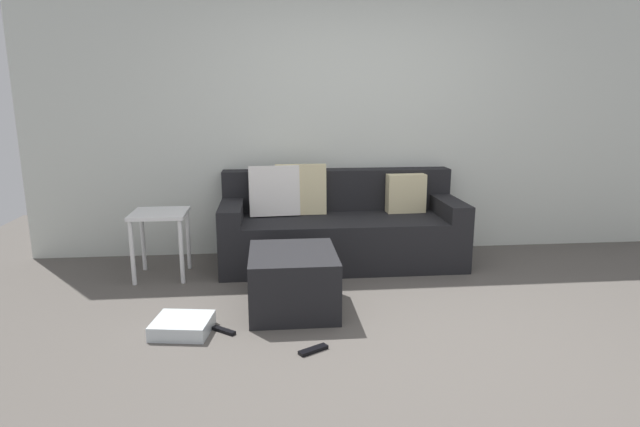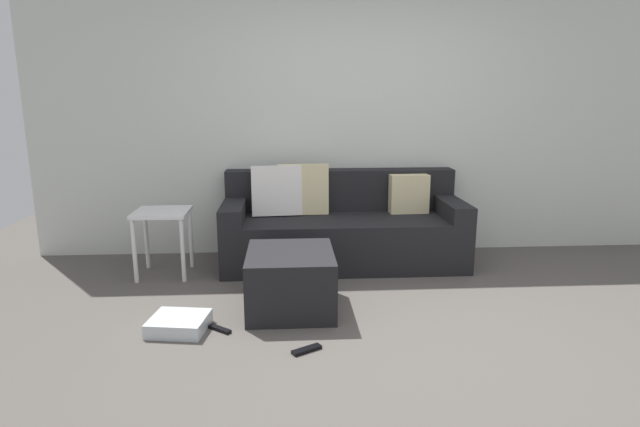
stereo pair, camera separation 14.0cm
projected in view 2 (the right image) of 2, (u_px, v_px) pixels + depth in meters
The scene contains 8 objects.
ground_plane at pixel (402, 345), 3.26m from camera, with size 8.08×8.08×0.00m, color #544F49.
wall_back at pixel (359, 111), 5.03m from camera, with size 6.22×0.10×2.75m, color silver.
couch_sectional at pixel (341, 227), 4.84m from camera, with size 2.17×0.85×0.91m.
ottoman at pixel (291, 280), 3.79m from camera, with size 0.62×0.70×0.43m, color black.
storage_bin at pixel (179, 324), 3.46m from camera, with size 0.36×0.33×0.09m, color silver.
side_table at pixel (162, 223), 4.46m from camera, with size 0.45×0.44×0.57m.
remote_near_ottoman at pixel (307, 350), 3.18m from camera, with size 0.19×0.05×0.02m, color black.
remote_by_storage_bin at pixel (220, 329), 3.46m from camera, with size 0.18×0.04×0.02m, color black.
Camera 2 is at (-0.70, -2.96, 1.52)m, focal length 29.36 mm.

